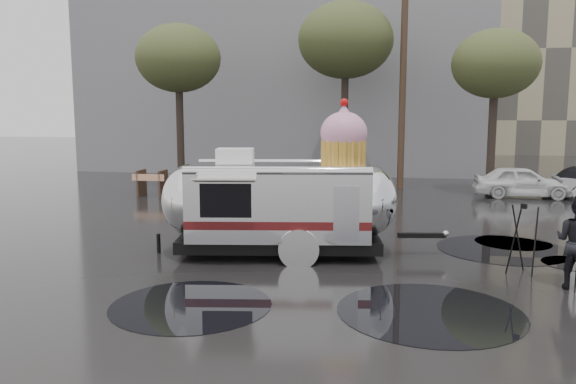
# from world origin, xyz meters

# --- Properties ---
(ground) EXTENTS (120.00, 120.00, 0.00)m
(ground) POSITION_xyz_m (0.00, 0.00, 0.00)
(ground) COLOR black
(ground) RESTS_ON ground
(puddles) EXTENTS (9.12, 8.01, 0.01)m
(puddles) POSITION_xyz_m (2.80, 0.65, 0.01)
(puddles) COLOR black
(puddles) RESTS_ON ground
(grey_building) EXTENTS (22.00, 12.00, 13.00)m
(grey_building) POSITION_xyz_m (-4.00, 24.00, 6.50)
(grey_building) COLOR slate
(grey_building) RESTS_ON ground
(utility_pole) EXTENTS (1.60, 0.28, 9.00)m
(utility_pole) POSITION_xyz_m (2.50, 14.00, 4.62)
(utility_pole) COLOR #473323
(utility_pole) RESTS_ON ground
(tree_left) EXTENTS (3.64, 3.64, 6.95)m
(tree_left) POSITION_xyz_m (-7.00, 13.00, 5.48)
(tree_left) COLOR #382D26
(tree_left) RESTS_ON ground
(tree_mid) EXTENTS (4.20, 4.20, 8.03)m
(tree_mid) POSITION_xyz_m (0.00, 15.00, 6.34)
(tree_mid) COLOR #382D26
(tree_mid) RESTS_ON ground
(tree_right) EXTENTS (3.36, 3.36, 6.42)m
(tree_right) POSITION_xyz_m (6.00, 13.00, 5.06)
(tree_right) COLOR #382D26
(tree_right) RESTS_ON ground
(barricade_row) EXTENTS (4.30, 0.80, 1.00)m
(barricade_row) POSITION_xyz_m (-5.55, 9.96, 0.52)
(barricade_row) COLOR #473323
(barricade_row) RESTS_ON ground
(airstream_trailer) EXTENTS (6.57, 3.12, 3.57)m
(airstream_trailer) POSITION_xyz_m (-0.34, 1.85, 1.25)
(airstream_trailer) COLOR silver
(airstream_trailer) RESTS_ON ground
(tripod) EXTENTS (0.59, 0.54, 1.42)m
(tripod) POSITION_xyz_m (4.62, 1.14, 0.83)
(tripod) COLOR black
(tripod) RESTS_ON ground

